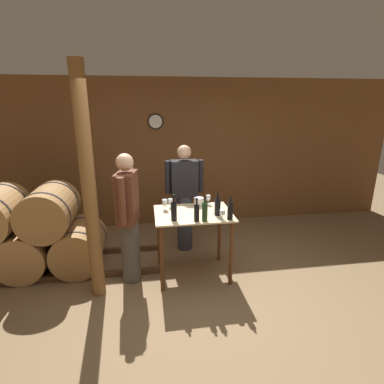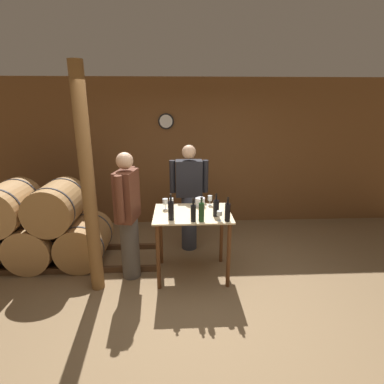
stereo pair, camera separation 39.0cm
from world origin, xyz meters
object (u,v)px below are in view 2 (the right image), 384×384
(wine_bottle_left, at_px, (193,212))
(wine_bottle_far_left, at_px, (171,210))
(person_visitor_with_scarf, at_px, (189,196))
(person_host, at_px, (128,214))
(ice_bucket, at_px, (200,202))
(wine_bottle_right, at_px, (216,208))
(wine_glass_near_center, at_px, (171,201))
(wine_bottle_center, at_px, (201,212))
(wine_glass_near_left, at_px, (165,202))
(wine_glass_near_right, at_px, (210,198))
(wooden_post, at_px, (88,186))
(wine_glass_far_side, at_px, (220,214))
(wine_bottle_far_right, at_px, (228,212))

(wine_bottle_left, bearing_deg, wine_bottle_far_left, 166.04)
(wine_bottle_left, height_order, person_visitor_with_scarf, person_visitor_with_scarf)
(person_visitor_with_scarf, bearing_deg, person_host, -135.92)
(wine_bottle_far_left, height_order, person_visitor_with_scarf, person_visitor_with_scarf)
(ice_bucket, bearing_deg, wine_bottle_left, -102.59)
(wine_bottle_right, distance_m, wine_glass_near_center, 0.67)
(wine_bottle_center, xyz_separation_m, wine_glass_near_left, (-0.45, 0.45, -0.02))
(wine_bottle_far_left, xyz_separation_m, wine_bottle_right, (0.56, 0.10, -0.01))
(wine_glass_near_left, height_order, person_visitor_with_scarf, person_visitor_with_scarf)
(wine_bottle_left, relative_size, wine_bottle_right, 0.99)
(wine_bottle_left, distance_m, person_host, 0.88)
(wine_bottle_far_left, height_order, wine_glass_near_right, wine_bottle_far_left)
(wooden_post, xyz_separation_m, person_host, (0.39, 0.25, -0.45))
(wine_bottle_left, relative_size, wine_glass_near_right, 2.11)
(wooden_post, distance_m, person_visitor_with_scarf, 1.65)
(wooden_post, bearing_deg, wine_bottle_far_left, 1.84)
(wine_bottle_far_left, relative_size, wine_glass_far_side, 2.59)
(wine_bottle_right, bearing_deg, wine_glass_near_center, 146.92)
(wine_bottle_far_left, xyz_separation_m, wine_glass_near_right, (0.53, 0.51, -0.03))
(wine_glass_near_center, distance_m, person_host, 0.61)
(wine_glass_near_left, relative_size, person_host, 0.08)
(wooden_post, distance_m, wine_glass_far_side, 1.57)
(wine_glass_near_right, bearing_deg, wooden_post, -159.79)
(wine_bottle_center, relative_size, person_host, 0.18)
(wine_bottle_far_right, bearing_deg, ice_bucket, 117.76)
(wooden_post, xyz_separation_m, wine_glass_near_left, (0.86, 0.41, -0.35))
(wooden_post, distance_m, wine_glass_near_left, 1.02)
(wine_bottle_center, xyz_separation_m, wine_glass_far_side, (0.22, 0.00, -0.03))
(wine_bottle_right, bearing_deg, wooden_post, -175.19)
(wine_glass_near_left, xyz_separation_m, wine_glass_near_center, (0.08, 0.08, -0.01))
(wine_glass_near_left, relative_size, wine_glass_near_right, 1.05)
(person_host, bearing_deg, wooden_post, -147.63)
(wooden_post, bearing_deg, wine_bottle_center, -1.72)
(wine_bottle_far_left, xyz_separation_m, wine_bottle_left, (0.27, -0.07, -0.01))
(wine_bottle_center, relative_size, person_visitor_with_scarf, 0.18)
(wooden_post, bearing_deg, person_visitor_with_scarf, 40.68)
(wine_bottle_far_left, distance_m, wine_bottle_far_right, 0.68)
(wine_glass_near_right, distance_m, wine_glass_far_side, 0.58)
(wooden_post, xyz_separation_m, wine_bottle_right, (1.51, 0.13, -0.34))
(wine_bottle_left, distance_m, wine_bottle_center, 0.10)
(wine_bottle_right, relative_size, wine_glass_far_side, 2.31)
(wine_bottle_far_left, bearing_deg, wine_bottle_right, 9.79)
(wine_glass_near_right, bearing_deg, person_visitor_with_scarf, 118.88)
(wine_glass_far_side, xyz_separation_m, ice_bucket, (-0.19, 0.54, -0.03))
(wine_bottle_far_right, xyz_separation_m, wine_glass_near_left, (-0.76, 0.46, -0.02))
(wine_glass_near_left, height_order, person_host, person_host)
(wine_glass_near_center, bearing_deg, ice_bucket, 1.46)
(wine_bottle_far_left, xyz_separation_m, wine_glass_near_left, (-0.09, 0.38, -0.02))
(person_visitor_with_scarf, bearing_deg, wine_bottle_far_right, -68.70)
(wine_bottle_left, height_order, wine_glass_far_side, wine_bottle_left)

